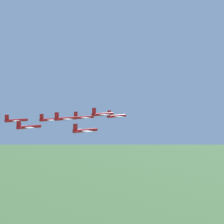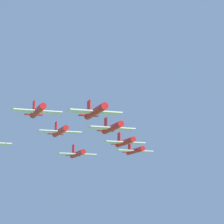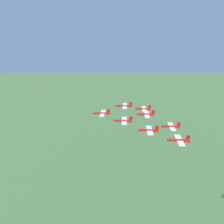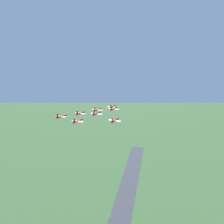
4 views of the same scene
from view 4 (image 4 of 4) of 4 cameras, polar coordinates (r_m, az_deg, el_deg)
The scene contains 9 objects.
ground_plane at distance 285.87m, azimuth -0.58°, elevation -30.85°, with size 3000.00×3000.00×0.00m, color #4C723D.
jet_0 at distance 157.14m, azimuth 0.18°, elevation 1.67°, with size 10.50×10.13×3.52m.
jet_1 at distance 149.80m, azimuth -4.83°, elevation 0.77°, with size 10.50×10.13×3.52m.
jet_2 at distance 141.65m, azimuth 0.52°, elevation 1.06°, with size 10.50×10.13×3.52m.
jet_3 at distance 143.88m, azimuth -10.29°, elevation -0.40°, with size 10.50×10.13×3.52m.
jet_4 at distance 134.65m, azimuth -5.03°, elevation -0.49°, with size 10.50×10.13×3.52m.
jet_5 at distance 128.15m, azimuth 0.94°, elevation -2.77°, with size 10.50×10.13×3.52m.
jet_6 at distance 139.23m, azimuth -16.19°, elevation -1.36°, with size 10.50×10.13×3.52m.
jet_7 at distance 129.64m, azimuth -11.09°, elevation -2.89°, with size 10.50×10.13×3.52m.
Camera 4 is at (152.50, 128.99, 204.52)m, focal length 28.00 mm.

